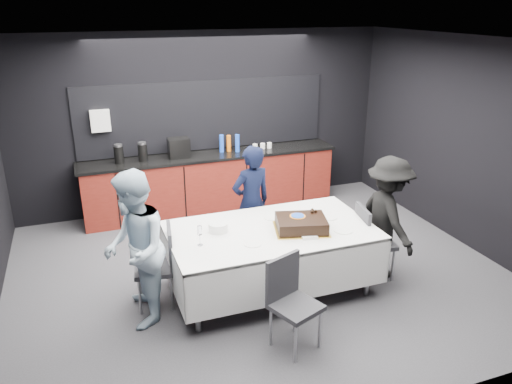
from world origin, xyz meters
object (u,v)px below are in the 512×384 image
at_px(party_table, 271,240).
at_px(champagne_flute, 200,232).
at_px(person_left, 135,250).
at_px(person_right, 387,218).
at_px(chair_right, 370,237).
at_px(chair_near, 290,296).
at_px(person_center, 251,203).
at_px(plate_stack, 218,227).
at_px(chair_left, 161,261).
at_px(cake_assembly, 301,224).

xyz_separation_m(party_table, champagne_flute, (-0.86, -0.12, 0.30)).
bearing_deg(person_left, party_table, 99.08).
bearing_deg(person_right, chair_right, 92.61).
relative_size(champagne_flute, chair_near, 0.24).
distance_m(chair_near, person_center, 1.88).
height_order(chair_right, person_right, person_right).
distance_m(chair_near, person_right, 1.87).
height_order(plate_stack, person_left, person_left).
distance_m(party_table, plate_stack, 0.63).
relative_size(chair_left, chair_near, 1.00).
distance_m(plate_stack, chair_right, 1.86).
xyz_separation_m(plate_stack, chair_near, (0.39, -1.14, -0.30)).
distance_m(cake_assembly, person_center, 1.02).
height_order(champagne_flute, chair_near, champagne_flute).
bearing_deg(party_table, chair_left, 173.81).
bearing_deg(chair_right, person_left, 178.97).
bearing_deg(cake_assembly, chair_near, -120.41).
relative_size(cake_assembly, chair_near, 0.76).
relative_size(party_table, person_right, 1.53).
height_order(plate_stack, person_center, person_center).
relative_size(chair_left, person_center, 0.60).
xyz_separation_m(cake_assembly, chair_near, (-0.50, -0.86, -0.32)).
bearing_deg(plate_stack, champagne_flute, -136.09).
bearing_deg(party_table, person_left, -176.78).
relative_size(person_left, person_right, 1.10).
relative_size(person_center, person_left, 0.92).
height_order(chair_near, person_center, person_center).
xyz_separation_m(plate_stack, person_center, (0.64, 0.70, -0.06)).
bearing_deg(cake_assembly, person_left, 178.47).
bearing_deg(person_right, chair_left, 86.89).
height_order(cake_assembly, champagne_flute, champagne_flute).
bearing_deg(champagne_flute, cake_assembly, -0.92).
xyz_separation_m(party_table, person_right, (1.46, -0.14, 0.12)).
distance_m(party_table, chair_near, 1.02).
xyz_separation_m(party_table, plate_stack, (-0.58, 0.15, 0.19)).
bearing_deg(person_center, person_right, 132.42).
height_order(cake_assembly, person_left, person_left).
height_order(cake_assembly, person_right, person_right).
relative_size(chair_right, chair_near, 1.00).
relative_size(party_table, chair_left, 2.51).
distance_m(champagne_flute, chair_right, 2.13).
xyz_separation_m(plate_stack, champagne_flute, (-0.28, -0.27, 0.11)).
distance_m(cake_assembly, person_left, 1.84).
distance_m(champagne_flute, person_right, 2.32).
xyz_separation_m(chair_left, person_center, (1.31, 0.72, 0.23)).
height_order(plate_stack, chair_left, chair_left).
xyz_separation_m(plate_stack, person_right, (2.04, -0.29, -0.07)).
height_order(party_table, person_left, person_left).
height_order(party_table, cake_assembly, cake_assembly).
distance_m(champagne_flute, person_center, 1.35).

